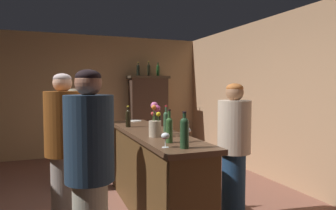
{
  "coord_description": "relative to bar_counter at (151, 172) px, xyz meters",
  "views": [
    {
      "loc": [
        -0.7,
        -3.35,
        1.54
      ],
      "look_at": [
        0.64,
        0.08,
        1.31
      ],
      "focal_mm": 32.4,
      "sensor_mm": 36.0,
      "label": 1
    }
  ],
  "objects": [
    {
      "name": "wall_back",
      "position": [
        -0.43,
        3.54,
        0.83
      ],
      "size": [
        5.47,
        0.12,
        2.67
      ],
      "primitive_type": "cube",
      "color": "tan",
      "rests_on": "ground"
    },
    {
      "name": "wall_right",
      "position": [
        2.31,
        -0.08,
        0.83
      ],
      "size": [
        0.12,
        7.24,
        2.67
      ],
      "primitive_type": "cube",
      "color": "tan",
      "rests_on": "ground"
    },
    {
      "name": "bar_counter",
      "position": [
        0.0,
        0.0,
        0.0
      ],
      "size": [
        0.55,
        2.49,
        1.0
      ],
      "color": "#50351B",
      "rests_on": "ground"
    },
    {
      "name": "display_cabinet",
      "position": [
        1.0,
        3.25,
        0.42
      ],
      "size": [
        0.94,
        0.41,
        1.78
      ],
      "color": "#3C2A20",
      "rests_on": "ground"
    },
    {
      "name": "wine_bottle_rose",
      "position": [
        -0.05,
        -1.06,
        0.65
      ],
      "size": [
        0.08,
        0.08,
        0.32
      ],
      "color": "#203B22",
      "rests_on": "bar_counter"
    },
    {
      "name": "wine_bottle_syrah",
      "position": [
        0.15,
        -0.1,
        0.63
      ],
      "size": [
        0.06,
        0.06,
        0.31
      ],
      "color": "#305033",
      "rests_on": "bar_counter"
    },
    {
      "name": "wine_bottle_merlot",
      "position": [
        -0.17,
        0.46,
        0.62
      ],
      "size": [
        0.07,
        0.07,
        0.28
      ],
      "color": "black",
      "rests_on": "bar_counter"
    },
    {
      "name": "wine_bottle_chardonnay",
      "position": [
        -0.08,
        -0.77,
        0.64
      ],
      "size": [
        0.07,
        0.07,
        0.32
      ],
      "color": "#2E5227",
      "rests_on": "bar_counter"
    },
    {
      "name": "wine_bottle_riesling",
      "position": [
        -0.01,
        -0.26,
        0.64
      ],
      "size": [
        0.08,
        0.08,
        0.32
      ],
      "color": "black",
      "rests_on": "bar_counter"
    },
    {
      "name": "wine_glass_front",
      "position": [
        0.11,
        -0.78,
        0.6
      ],
      "size": [
        0.07,
        0.07,
        0.14
      ],
      "color": "white",
      "rests_on": "bar_counter"
    },
    {
      "name": "wine_glass_mid",
      "position": [
        -0.19,
        -0.97,
        0.59
      ],
      "size": [
        0.08,
        0.08,
        0.13
      ],
      "color": "white",
      "rests_on": "bar_counter"
    },
    {
      "name": "flower_arrangement",
      "position": [
        -0.09,
        -0.39,
        0.65
      ],
      "size": [
        0.13,
        0.15,
        0.37
      ],
      "color": "tan",
      "rests_on": "bar_counter"
    },
    {
      "name": "cheese_plate",
      "position": [
        0.1,
        1.07,
        0.5
      ],
      "size": [
        0.18,
        0.18,
        0.01
      ],
      "primitive_type": "cylinder",
      "color": "white",
      "rests_on": "bar_counter"
    },
    {
      "name": "display_bottle_left",
      "position": [
        0.76,
        3.25,
        1.41
      ],
      "size": [
        0.07,
        0.07,
        0.31
      ],
      "color": "black",
      "rests_on": "display_cabinet"
    },
    {
      "name": "display_bottle_midleft",
      "position": [
        1.01,
        3.25,
        1.42
      ],
      "size": [
        0.07,
        0.07,
        0.33
      ],
      "color": "black",
      "rests_on": "display_cabinet"
    },
    {
      "name": "display_bottle_center",
      "position": [
        1.24,
        3.25,
        1.41
      ],
      "size": [
        0.07,
        0.07,
        0.31
      ],
      "color": "#173D1A",
      "rests_on": "display_cabinet"
    },
    {
      "name": "patron_in_grey",
      "position": [
        -0.87,
        -1.2,
        0.41
      ],
      "size": [
        0.35,
        0.35,
        1.66
      ],
      "rotation": [
        0.0,
        0.0,
        1.13
      ],
      "color": "#ACAA96",
      "rests_on": "ground"
    },
    {
      "name": "patron_in_navy",
      "position": [
        -1.01,
        -0.26,
        0.41
      ],
      "size": [
        0.36,
        0.36,
        1.67
      ],
      "rotation": [
        0.0,
        0.0,
        -0.07
      ],
      "color": "#A1948B",
      "rests_on": "ground"
    },
    {
      "name": "patron_by_cabinet",
      "position": [
        -0.68,
        1.17,
        0.41
      ],
      "size": [
        0.4,
        0.4,
        1.69
      ],
      "rotation": [
        0.0,
        0.0,
        -0.7
      ],
      "color": "#1C3742",
      "rests_on": "ground"
    },
    {
      "name": "bartender",
      "position": [
        0.79,
        -0.56,
        0.35
      ],
      "size": [
        0.37,
        0.37,
        1.57
      ],
      "rotation": [
        0.0,
        0.0,
        2.86
      ],
      "color": "navy",
      "rests_on": "ground"
    }
  ]
}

